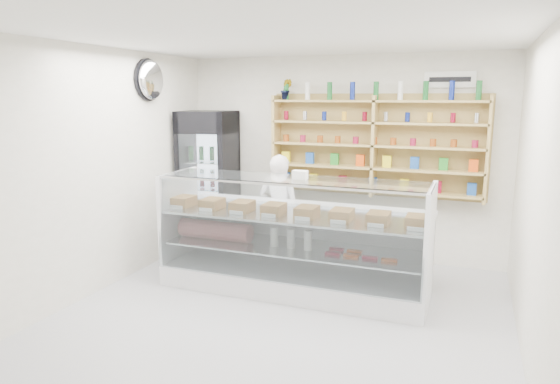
% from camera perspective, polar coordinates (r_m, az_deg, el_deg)
% --- Properties ---
extents(room, '(5.00, 5.00, 5.00)m').
position_cam_1_polar(room, '(4.70, -0.75, 0.59)').
color(room, '#9FA0A4').
rests_on(room, ground).
extents(display_counter, '(3.08, 0.92, 1.34)m').
position_cam_1_polar(display_counter, '(5.86, 1.48, -7.79)').
color(display_counter, white).
rests_on(display_counter, floor).
extents(shop_worker, '(0.56, 0.38, 1.51)m').
position_cam_1_polar(shop_worker, '(6.52, -0.08, -2.28)').
color(shop_worker, silver).
rests_on(shop_worker, floor).
extents(drinks_cooler, '(0.81, 0.79, 2.04)m').
position_cam_1_polar(drinks_cooler, '(7.38, -8.15, 1.25)').
color(drinks_cooler, black).
rests_on(drinks_cooler, floor).
extents(wall_shelving, '(2.84, 0.28, 1.33)m').
position_cam_1_polar(wall_shelving, '(6.77, 10.70, 5.21)').
color(wall_shelving, tan).
rests_on(wall_shelving, back_wall).
extents(potted_plant, '(0.18, 0.16, 0.28)m').
position_cam_1_polar(potted_plant, '(7.08, 0.73, 11.65)').
color(potted_plant, '#1E6626').
rests_on(potted_plant, wall_shelving).
extents(security_mirror, '(0.15, 0.50, 0.50)m').
position_cam_1_polar(security_mirror, '(6.74, -14.50, 12.32)').
color(security_mirror, silver).
rests_on(security_mirror, left_wall).
extents(wall_sign, '(0.62, 0.03, 0.20)m').
position_cam_1_polar(wall_sign, '(6.77, 18.84, 12.08)').
color(wall_sign, white).
rests_on(wall_sign, back_wall).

